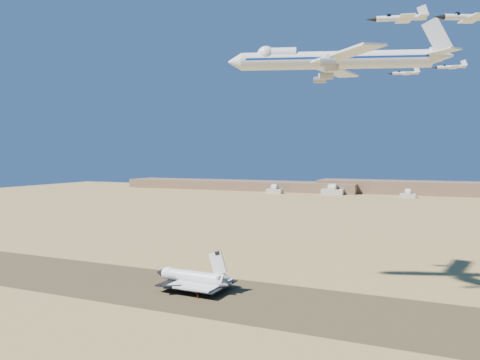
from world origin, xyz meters
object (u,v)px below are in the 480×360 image
at_px(crew_a, 211,294).
at_px(chase_jet_f, 451,67).
at_px(chase_jet_e, 405,73).
at_px(crew_b, 198,296).
at_px(carrier_747, 328,60).
at_px(chase_jet_a, 400,18).
at_px(chase_jet_b, 468,17).
at_px(shuttle, 193,278).
at_px(crew_c, 197,293).

height_order(crew_a, chase_jet_f, chase_jet_f).
bearing_deg(chase_jet_e, crew_b, -143.99).
distance_m(carrier_747, chase_jet_a, 56.05).
height_order(carrier_747, crew_b, carrier_747).
distance_m(carrier_747, crew_a, 101.43).
bearing_deg(crew_b, chase_jet_f, -61.61).
bearing_deg(chase_jet_b, shuttle, 132.61).
height_order(crew_b, chase_jet_e, chase_jet_e).
bearing_deg(crew_b, chase_jet_a, -123.22).
bearing_deg(shuttle, chase_jet_f, 41.92).
bearing_deg(crew_b, crew_a, -50.15).
distance_m(shuttle, chase_jet_e, 135.80).
height_order(shuttle, crew_b, shuttle).
xyz_separation_m(carrier_747, crew_c, (-45.57, -22.73, -90.70)).
height_order(carrier_747, chase_jet_e, carrier_747).
relative_size(crew_a, chase_jet_f, 0.11).
bearing_deg(crew_a, crew_b, 140.90).
distance_m(carrier_747, crew_c, 104.02).
xyz_separation_m(carrier_747, crew_a, (-40.41, -20.72, -90.70)).
distance_m(crew_a, crew_c, 5.55).
distance_m(chase_jet_e, chase_jet_f, 21.63).
relative_size(chase_jet_a, chase_jet_e, 1.08).
relative_size(shuttle, crew_c, 20.25).
distance_m(crew_b, crew_c, 3.43).
distance_m(crew_a, chase_jet_f, 152.03).
relative_size(chase_jet_b, chase_jet_f, 0.96).
bearing_deg(shuttle, crew_c, -48.60).
height_order(chase_jet_b, chase_jet_f, chase_jet_f).
bearing_deg(crew_a, crew_c, 105.37).
xyz_separation_m(shuttle, crew_b, (7.61, -9.59, -3.68)).
relative_size(chase_jet_b, chase_jet_e, 1.03).
height_order(crew_b, chase_jet_a, chase_jet_a).
bearing_deg(crew_a, chase_jet_a, -116.31).
height_order(crew_a, crew_c, crew_c).
bearing_deg(chase_jet_a, chase_jet_e, 78.86).
relative_size(crew_b, crew_c, 1.04).
bearing_deg(chase_jet_e, carrier_747, -127.51).
height_order(chase_jet_e, chase_jet_f, chase_jet_f).
relative_size(crew_b, chase_jet_f, 0.11).
height_order(crew_b, chase_jet_b, chase_jet_b).
relative_size(carrier_747, crew_a, 49.38).
xyz_separation_m(shuttle, chase_jet_b, (97.89, -37.19, 83.77)).
bearing_deg(shuttle, crew_b, -49.31).
distance_m(crew_b, chase_jet_f, 156.38).
distance_m(chase_jet_b, chase_jet_f, 115.95).
distance_m(crew_b, chase_jet_a, 119.03).
height_order(crew_a, chase_jet_a, chase_jet_a).
height_order(crew_c, chase_jet_b, chase_jet_b).
relative_size(crew_a, chase_jet_e, 0.12).
relative_size(carrier_747, crew_c, 49.14).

